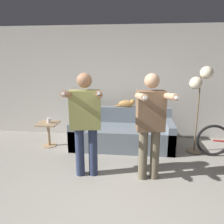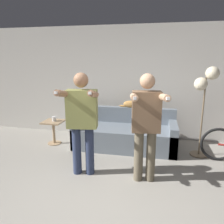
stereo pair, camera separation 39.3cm
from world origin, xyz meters
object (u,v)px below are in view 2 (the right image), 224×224
(floor_lamp, at_px, (206,86))
(couch, at_px, (125,135))
(person_left, at_px, (82,117))
(cup, at_px, (54,119))
(cat, at_px, (131,104))
(side_table, at_px, (54,128))
(person_right, at_px, (146,122))

(floor_lamp, bearing_deg, couch, 175.05)
(person_left, bearing_deg, cup, 124.91)
(person_left, height_order, cat, person_left)
(floor_lamp, bearing_deg, person_left, -149.62)
(floor_lamp, bearing_deg, side_table, -179.42)
(couch, distance_m, cat, 0.70)
(person_right, height_order, side_table, person_right)
(floor_lamp, height_order, cup, floor_lamp)
(person_right, xyz_separation_m, cat, (-0.42, 1.64, -0.08))
(side_table, bearing_deg, cup, 11.57)
(couch, height_order, person_left, person_left)
(person_right, height_order, cat, person_right)
(cat, xyz_separation_m, side_table, (-1.66, -0.51, -0.51))
(person_left, relative_size, cat, 3.58)
(person_right, relative_size, side_table, 3.16)
(side_table, bearing_deg, cat, 17.03)
(floor_lamp, bearing_deg, cup, -179.51)
(person_left, xyz_separation_m, side_table, (-1.09, 1.13, -0.59))
(couch, relative_size, person_right, 1.29)
(floor_lamp, xyz_separation_m, cup, (-3.05, -0.03, -0.79))
(cat, relative_size, side_table, 0.88)
(floor_lamp, bearing_deg, person_right, -130.60)
(couch, relative_size, side_table, 4.07)
(side_table, distance_m, cup, 0.20)
(person_left, bearing_deg, cat, 62.74)
(person_left, xyz_separation_m, person_right, (0.99, -0.00, -0.01))
(person_left, distance_m, cup, 1.61)
(couch, relative_size, cat, 4.60)
(cup, bearing_deg, person_left, -46.99)
(side_table, bearing_deg, floor_lamp, 0.58)
(couch, xyz_separation_m, side_table, (-1.58, -0.16, 0.10))
(couch, height_order, side_table, couch)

